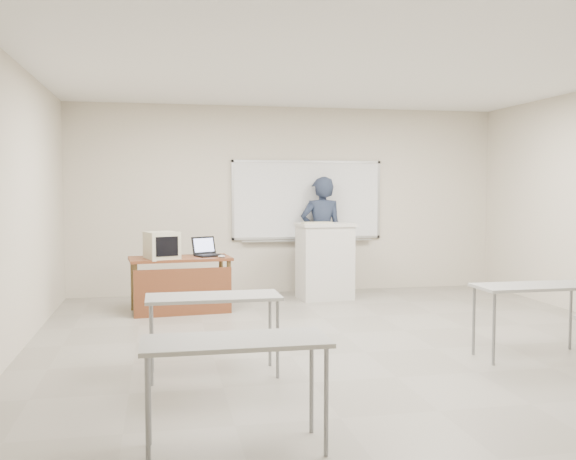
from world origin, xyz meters
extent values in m
cube|color=gray|center=(0.00, 0.00, -0.01)|extent=(7.00, 8.00, 0.01)
cube|color=white|center=(0.30, 3.97, 1.50)|extent=(2.40, 0.03, 1.20)
cube|color=#B7BABC|center=(0.30, 3.97, 2.12)|extent=(2.48, 0.04, 0.04)
cube|color=#B7BABC|center=(0.30, 3.97, 0.88)|extent=(2.48, 0.04, 0.04)
cube|color=#B7BABC|center=(-0.92, 3.97, 1.50)|extent=(0.04, 0.04, 1.28)
cube|color=#B7BABC|center=(1.52, 3.97, 1.50)|extent=(0.04, 0.04, 1.28)
cube|color=#B7BABC|center=(0.30, 3.92, 0.84)|extent=(2.16, 0.07, 0.02)
cube|color=gray|center=(-1.60, -0.50, 0.71)|extent=(1.20, 0.50, 0.03)
cylinder|color=slate|center=(-2.15, -0.70, 0.35)|extent=(0.03, 0.03, 0.70)
cylinder|color=slate|center=(-1.05, -0.70, 0.35)|extent=(0.03, 0.03, 0.70)
cylinder|color=slate|center=(-2.15, -0.30, 0.35)|extent=(0.03, 0.03, 0.70)
cylinder|color=slate|center=(-1.05, -0.30, 0.35)|extent=(0.03, 0.03, 0.70)
cube|color=gray|center=(1.60, -0.50, 0.71)|extent=(1.20, 0.50, 0.03)
cylinder|color=slate|center=(1.05, -0.70, 0.35)|extent=(0.03, 0.03, 0.70)
cylinder|color=slate|center=(1.05, -0.30, 0.35)|extent=(0.03, 0.03, 0.70)
cylinder|color=slate|center=(2.15, -0.30, 0.35)|extent=(0.03, 0.03, 0.70)
cube|color=gray|center=(-1.60, -2.20, 0.71)|extent=(1.20, 0.50, 0.03)
cylinder|color=slate|center=(-2.15, -2.40, 0.35)|extent=(0.03, 0.03, 0.70)
cylinder|color=slate|center=(-1.05, -2.40, 0.35)|extent=(0.03, 0.03, 0.70)
cylinder|color=slate|center=(-2.15, -2.00, 0.35)|extent=(0.03, 0.03, 0.70)
cylinder|color=slate|center=(-1.05, -2.00, 0.35)|extent=(0.03, 0.03, 0.70)
cube|color=brown|center=(-1.80, 2.60, 0.73)|extent=(1.36, 0.68, 0.04)
cube|color=brown|center=(-1.80, 2.28, 0.32)|extent=(1.29, 0.03, 0.63)
cylinder|color=#503C1E|center=(-2.42, 2.32, 0.36)|extent=(0.06, 0.06, 0.71)
cylinder|color=#503C1E|center=(-1.18, 2.32, 0.36)|extent=(0.06, 0.06, 0.71)
cylinder|color=#503C1E|center=(-2.42, 2.88, 0.36)|extent=(0.06, 0.06, 0.71)
cylinder|color=#503C1E|center=(-1.18, 2.88, 0.36)|extent=(0.06, 0.06, 0.71)
cube|color=silver|center=(0.40, 3.20, 0.56)|extent=(0.78, 0.56, 1.11)
cube|color=silver|center=(0.40, 3.20, 1.13)|extent=(0.82, 0.60, 0.04)
cube|color=#B9B497|center=(-2.05, 2.50, 0.93)|extent=(0.38, 0.40, 0.36)
cube|color=#B9B497|center=(-2.05, 2.28, 0.93)|extent=(0.40, 0.04, 0.38)
cube|color=black|center=(-2.05, 2.26, 0.93)|extent=(0.30, 0.01, 0.26)
cube|color=black|center=(-1.40, 2.64, 0.76)|extent=(0.36, 0.26, 0.02)
cube|color=black|center=(-1.40, 2.63, 0.77)|extent=(0.29, 0.15, 0.01)
cube|color=black|center=(-1.40, 2.80, 0.89)|extent=(0.36, 0.08, 0.24)
cube|color=#A2AEEA|center=(-1.40, 2.79, 0.89)|extent=(0.30, 0.05, 0.19)
ellipsoid|color=#A7A8B0|center=(-1.25, 2.40, 0.77)|extent=(0.11, 0.09, 0.04)
cube|color=#B9B497|center=(0.25, 3.08, 1.17)|extent=(0.47, 0.20, 0.03)
imported|color=black|center=(0.50, 3.79, 0.94)|extent=(0.69, 0.46, 1.87)
camera|label=1|loc=(-2.06, -6.23, 1.70)|focal=40.00mm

